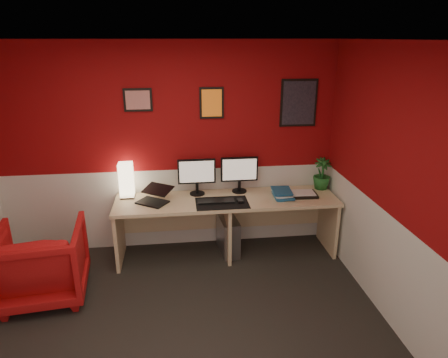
# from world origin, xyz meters

# --- Properties ---
(ground) EXTENTS (4.00, 3.50, 0.01)m
(ground) POSITION_xyz_m (0.00, 0.00, 0.00)
(ground) COLOR black
(ground) RESTS_ON ground
(ceiling) EXTENTS (4.00, 3.50, 0.01)m
(ceiling) POSITION_xyz_m (0.00, 0.00, 2.50)
(ceiling) COLOR white
(ceiling) RESTS_ON ground
(wall_back) EXTENTS (4.00, 0.01, 2.50)m
(wall_back) POSITION_xyz_m (0.00, 1.75, 1.25)
(wall_back) COLOR maroon
(wall_back) RESTS_ON ground
(wall_right) EXTENTS (0.01, 3.50, 2.50)m
(wall_right) POSITION_xyz_m (2.00, 0.00, 1.25)
(wall_right) COLOR maroon
(wall_right) RESTS_ON ground
(wainscot_back) EXTENTS (4.00, 0.01, 1.00)m
(wainscot_back) POSITION_xyz_m (0.00, 1.75, 0.50)
(wainscot_back) COLOR silver
(wainscot_back) RESTS_ON ground
(wainscot_right) EXTENTS (0.01, 3.50, 1.00)m
(wainscot_right) POSITION_xyz_m (2.00, 0.00, 0.50)
(wainscot_right) COLOR silver
(wainscot_right) RESTS_ON ground
(desk) EXTENTS (2.60, 0.65, 0.73)m
(desk) POSITION_xyz_m (0.66, 1.41, 0.36)
(desk) COLOR #CFAC85
(desk) RESTS_ON ground
(shoji_lamp) EXTENTS (0.16, 0.16, 0.40)m
(shoji_lamp) POSITION_xyz_m (-0.50, 1.60, 0.93)
(shoji_lamp) COLOR #FFE5B2
(shoji_lamp) RESTS_ON desk
(laptop) EXTENTS (0.40, 0.38, 0.22)m
(laptop) POSITION_xyz_m (-0.20, 1.38, 0.84)
(laptop) COLOR black
(laptop) RESTS_ON desk
(monitor_left) EXTENTS (0.45, 0.06, 0.58)m
(monitor_left) POSITION_xyz_m (0.32, 1.59, 1.02)
(monitor_left) COLOR black
(monitor_left) RESTS_ON desk
(monitor_right) EXTENTS (0.45, 0.06, 0.58)m
(monitor_right) POSITION_xyz_m (0.84, 1.61, 1.02)
(monitor_right) COLOR black
(monitor_right) RESTS_ON desk
(desk_mat) EXTENTS (0.60, 0.38, 0.01)m
(desk_mat) POSITION_xyz_m (0.59, 1.28, 0.73)
(desk_mat) COLOR black
(desk_mat) RESTS_ON desk
(keyboard) EXTENTS (0.42, 0.15, 0.02)m
(keyboard) POSITION_xyz_m (0.52, 1.32, 0.74)
(keyboard) COLOR black
(keyboard) RESTS_ON desk_mat
(mouse) EXTENTS (0.06, 0.10, 0.03)m
(mouse) POSITION_xyz_m (0.79, 1.27, 0.75)
(mouse) COLOR black
(mouse) RESTS_ON desk_mat
(book_bottom) EXTENTS (0.23, 0.31, 0.03)m
(book_bottom) POSITION_xyz_m (1.21, 1.38, 0.74)
(book_bottom) COLOR #1C5682
(book_bottom) RESTS_ON desk
(book_middle) EXTENTS (0.21, 0.28, 0.02)m
(book_middle) POSITION_xyz_m (1.21, 1.40, 0.77)
(book_middle) COLOR silver
(book_middle) RESTS_ON book_bottom
(book_top) EXTENTS (0.24, 0.31, 0.03)m
(book_top) POSITION_xyz_m (1.20, 1.41, 0.79)
(book_top) COLOR #1C5682
(book_top) RESTS_ON book_middle
(zen_tray) EXTENTS (0.36, 0.26, 0.03)m
(zen_tray) POSITION_xyz_m (1.56, 1.40, 0.74)
(zen_tray) COLOR black
(zen_tray) RESTS_ON desk
(potted_plant) EXTENTS (0.23, 0.23, 0.39)m
(potted_plant) POSITION_xyz_m (1.87, 1.60, 0.92)
(potted_plant) COLOR #19591E
(potted_plant) RESTS_ON desk
(pc_tower) EXTENTS (0.25, 0.47, 0.45)m
(pc_tower) POSITION_xyz_m (0.68, 1.45, 0.23)
(pc_tower) COLOR #99999E
(pc_tower) RESTS_ON ground
(armchair) EXTENTS (0.90, 0.92, 0.76)m
(armchair) POSITION_xyz_m (-1.30, 0.81, 0.38)
(armchair) COLOR red
(armchair) RESTS_ON ground
(art_left) EXTENTS (0.32, 0.02, 0.26)m
(art_left) POSITION_xyz_m (-0.32, 1.74, 1.85)
(art_left) COLOR red
(art_left) RESTS_ON wall_back
(art_center) EXTENTS (0.28, 0.02, 0.36)m
(art_center) POSITION_xyz_m (0.52, 1.74, 1.80)
(art_center) COLOR orange
(art_center) RESTS_ON wall_back
(art_right) EXTENTS (0.44, 0.02, 0.56)m
(art_right) POSITION_xyz_m (1.56, 1.74, 1.78)
(art_right) COLOR black
(art_right) RESTS_ON wall_back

